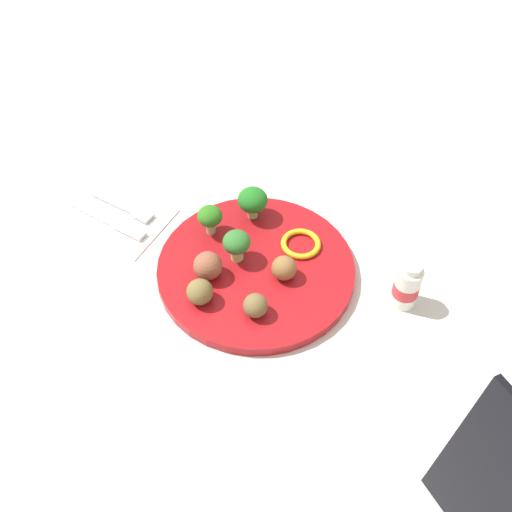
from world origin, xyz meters
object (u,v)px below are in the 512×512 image
broccoli_floret_front_left (253,200)px  napkin (114,214)px  broccoli_floret_front_right (210,217)px  meatball_front_left (283,270)px  meatball_center (208,266)px  pepper_ring_front_right (301,244)px  broccoli_floret_mid_right (237,243)px  plate (256,269)px  meatball_mid_left (255,306)px  fork (124,206)px  meatball_back_right (200,292)px  yogurt_bottle (407,286)px  knife (110,221)px

broccoli_floret_front_left → napkin: (-0.20, -0.08, -0.05)m
broccoli_floret_front_right → meatball_front_left: (0.13, -0.03, -0.01)m
meatball_center → napkin: meatball_center is taller
pepper_ring_front_right → broccoli_floret_mid_right: bearing=-139.3°
plate → meatball_front_left: size_ratio=8.03×
meatball_mid_left → meatball_center: meatball_center is taller
meatball_center → fork: bearing=160.8°
plate → meatball_front_left: bearing=-6.4°
meatball_mid_left → fork: size_ratio=0.27×
plate → pepper_ring_front_right: bearing=57.1°
meatball_back_right → yogurt_bottle: size_ratio=0.47×
meatball_mid_left → napkin: 0.30m
meatball_front_left → fork: meatball_front_left is taller
plate → napkin: 0.25m
broccoli_floret_front_right → plate: bearing=-17.8°
broccoli_floret_mid_right → meatball_mid_left: size_ratio=1.50×
meatball_mid_left → meatball_back_right: (-0.08, -0.01, 0.00)m
fork → knife: same height
broccoli_floret_front_right → napkin: (-0.16, -0.03, -0.04)m
pepper_ring_front_right → fork: 0.29m
meatball_center → pepper_ring_front_right: (0.09, 0.11, -0.02)m
broccoli_floret_front_left → broccoli_floret_mid_right: bearing=-77.1°
meatball_center → knife: (-0.19, 0.03, -0.03)m
broccoli_floret_front_right → napkin: broccoli_floret_front_right is taller
broccoli_floret_front_left → fork: 0.21m
plate → broccoli_floret_front_left: size_ratio=5.52×
broccoli_floret_front_left → meatball_center: 0.13m
fork → yogurt_bottle: bearing=3.1°
broccoli_floret_front_left → meatball_back_right: bearing=-86.3°
broccoli_floret_front_right → broccoli_floret_front_left: size_ratio=0.92×
meatball_center → meatball_front_left: bearing=23.6°
meatball_back_right → meatball_center: bearing=106.1°
broccoli_floret_front_right → meatball_back_right: (0.05, -0.12, -0.01)m
broccoli_floret_mid_right → broccoli_floret_front_right: 0.07m
plate → yogurt_bottle: size_ratio=3.68×
broccoli_floret_mid_right → meatball_mid_left: broccoli_floret_mid_right is taller
broccoli_floret_front_left → meatball_mid_left: 0.18m
napkin → broccoli_floret_mid_right: bearing=-0.4°
meatball_back_right → napkin: size_ratio=0.21×
meatball_back_right → fork: meatball_back_right is taller
broccoli_floret_front_right → meatball_center: bearing=-62.5°
meatball_center → yogurt_bottle: (0.25, 0.09, -0.00)m
meatball_center → meatball_front_left: (0.09, 0.04, -0.00)m
broccoli_floret_front_right → knife: size_ratio=0.32×
meatball_center → napkin: bearing=166.1°
meatball_front_left → napkin: bearing=178.4°
napkin → knife: knife is taller
plate → knife: bearing=-176.5°
broccoli_floret_front_right → yogurt_bottle: bearing=3.1°
broccoli_floret_front_right → knife: broccoli_floret_front_right is taller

